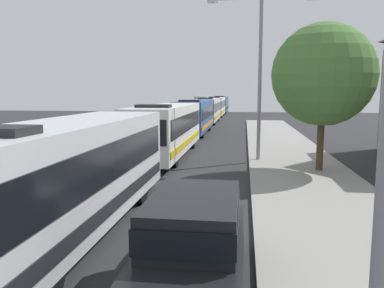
# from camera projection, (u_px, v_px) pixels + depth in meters

# --- Properties ---
(bus_lead) EXTENTS (2.58, 11.02, 3.21)m
(bus_lead) POSITION_uv_depth(u_px,v_px,m) (70.00, 172.00, 10.28)
(bus_lead) COLOR silver
(bus_lead) RESTS_ON ground_plane
(bus_second_in_line) EXTENTS (2.58, 11.86, 3.21)m
(bus_second_in_line) POSITION_uv_depth(u_px,v_px,m) (167.00, 128.00, 23.28)
(bus_second_in_line) COLOR silver
(bus_second_in_line) RESTS_ON ground_plane
(bus_middle) EXTENTS (2.58, 11.31, 3.21)m
(bus_middle) POSITION_uv_depth(u_px,v_px,m) (194.00, 116.00, 35.86)
(bus_middle) COLOR #284C8C
(bus_middle) RESTS_ON ground_plane
(bus_fourth_in_line) EXTENTS (2.58, 11.54, 3.21)m
(bus_fourth_in_line) POSITION_uv_depth(u_px,v_px,m) (208.00, 109.00, 48.99)
(bus_fourth_in_line) COLOR silver
(bus_fourth_in_line) RESTS_ON ground_plane
(bus_rear) EXTENTS (2.58, 11.03, 3.21)m
(bus_rear) POSITION_uv_depth(u_px,v_px,m) (216.00, 106.00, 62.16)
(bus_rear) COLOR silver
(bus_rear) RESTS_ON ground_plane
(bus_tail_end) EXTENTS (2.58, 12.43, 3.21)m
(bus_tail_end) POSITION_uv_depth(u_px,v_px,m) (221.00, 104.00, 75.11)
(bus_tail_end) COLOR #284C8C
(bus_tail_end) RESTS_ON ground_plane
(white_suv) EXTENTS (1.86, 4.86, 1.90)m
(white_suv) POSITION_uv_depth(u_px,v_px,m) (193.00, 242.00, 7.19)
(white_suv) COLOR black
(white_suv) RESTS_ON ground_plane
(box_truck_oncoming) EXTENTS (2.35, 8.42, 3.15)m
(box_truck_oncoming) POSITION_uv_depth(u_px,v_px,m) (202.00, 104.00, 72.11)
(box_truck_oncoming) COLOR navy
(box_truck_oncoming) RESTS_ON ground_plane
(streetlamp_mid) EXTENTS (5.72, 0.28, 8.78)m
(streetlamp_mid) POSITION_uv_depth(u_px,v_px,m) (260.00, 61.00, 20.62)
(streetlamp_mid) COLOR gray
(streetlamp_mid) RESTS_ON sidewalk
(roadside_tree) EXTENTS (4.74, 4.74, 6.85)m
(roadside_tree) POSITION_uv_depth(u_px,v_px,m) (323.00, 75.00, 17.79)
(roadside_tree) COLOR #4C3823
(roadside_tree) RESTS_ON sidewalk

